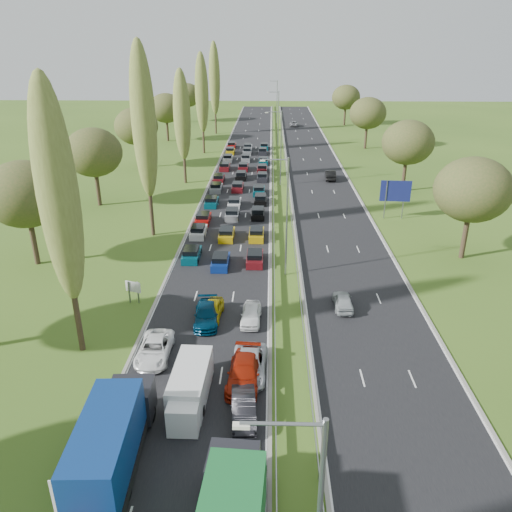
{
  "coord_description": "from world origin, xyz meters",
  "views": [
    {
      "loc": [
        2.85,
        -3.16,
        21.75
      ],
      "look_at": [
        1.45,
        44.22,
        1.5
      ],
      "focal_mm": 35.0,
      "sensor_mm": 36.0,
      "label": 1
    }
  ],
  "objects_px": {
    "info_sign": "(133,289)",
    "white_van_front": "(191,380)",
    "near_car_2": "(155,349)",
    "blue_lorry": "(113,439)",
    "white_van_rear": "(189,398)",
    "direction_sign": "(395,193)"
  },
  "relations": [
    {
      "from": "white_van_rear",
      "to": "blue_lorry",
      "type": "bearing_deg",
      "value": -123.91
    },
    {
      "from": "info_sign",
      "to": "direction_sign",
      "type": "bearing_deg",
      "value": 40.5
    },
    {
      "from": "near_car_2",
      "to": "blue_lorry",
      "type": "relative_size",
      "value": 0.53
    },
    {
      "from": "white_van_rear",
      "to": "direction_sign",
      "type": "bearing_deg",
      "value": 61.66
    },
    {
      "from": "blue_lorry",
      "to": "direction_sign",
      "type": "bearing_deg",
      "value": 57.7
    },
    {
      "from": "white_van_rear",
      "to": "near_car_2",
      "type": "bearing_deg",
      "value": 121.42
    },
    {
      "from": "white_van_front",
      "to": "direction_sign",
      "type": "relative_size",
      "value": 1.09
    },
    {
      "from": "blue_lorry",
      "to": "direction_sign",
      "type": "relative_size",
      "value": 1.84
    },
    {
      "from": "white_van_front",
      "to": "blue_lorry",
      "type": "bearing_deg",
      "value": -115.37
    },
    {
      "from": "direction_sign",
      "to": "info_sign",
      "type": "bearing_deg",
      "value": -139.5
    },
    {
      "from": "white_van_front",
      "to": "info_sign",
      "type": "distance_m",
      "value": 14.63
    },
    {
      "from": "near_car_2",
      "to": "info_sign",
      "type": "bearing_deg",
      "value": 113.2
    },
    {
      "from": "info_sign",
      "to": "direction_sign",
      "type": "height_order",
      "value": "direction_sign"
    },
    {
      "from": "near_car_2",
      "to": "direction_sign",
      "type": "relative_size",
      "value": 0.98
    },
    {
      "from": "blue_lorry",
      "to": "white_van_front",
      "type": "xyz_separation_m",
      "value": [
        3.27,
        6.38,
        -0.92
      ]
    },
    {
      "from": "near_car_2",
      "to": "blue_lorry",
      "type": "bearing_deg",
      "value": -89.77
    },
    {
      "from": "blue_lorry",
      "to": "white_van_rear",
      "type": "relative_size",
      "value": 1.99
    },
    {
      "from": "blue_lorry",
      "to": "info_sign",
      "type": "xyz_separation_m",
      "value": [
        -3.88,
        19.14,
        -0.71
      ]
    },
    {
      "from": "info_sign",
      "to": "white_van_front",
      "type": "bearing_deg",
      "value": -60.72
    },
    {
      "from": "white_van_front",
      "to": "near_car_2",
      "type": "bearing_deg",
      "value": 130.43
    },
    {
      "from": "near_car_2",
      "to": "white_van_rear",
      "type": "height_order",
      "value": "white_van_rear"
    },
    {
      "from": "blue_lorry",
      "to": "white_van_rear",
      "type": "height_order",
      "value": "blue_lorry"
    }
  ]
}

